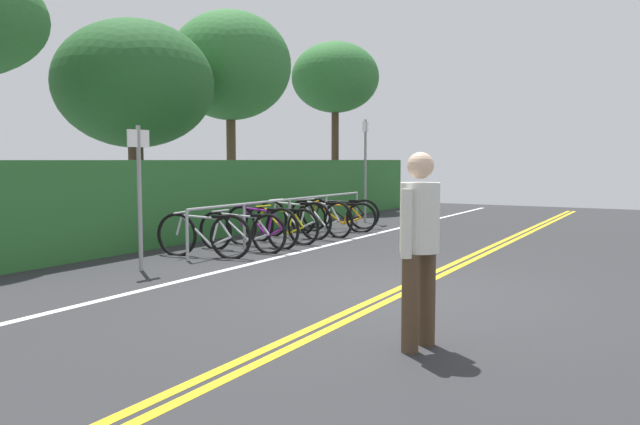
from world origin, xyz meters
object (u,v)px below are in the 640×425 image
(bicycle_3, at_px, (281,225))
(sign_post_near, at_px, (139,183))
(bike_rack, at_px, (289,209))
(bicycle_4, at_px, (293,219))
(bicycle_0, at_px, (203,235))
(bicycle_5, at_px, (320,218))
(bicycle_6, at_px, (336,217))
(tree_far_right, at_px, (230,66))
(bicycle_1, at_px, (242,232))
(sign_post_far, at_px, (365,161))
(pedestrian, at_px, (420,237))
(bicycle_7, at_px, (340,214))
(tree_extra, at_px, (335,78))
(bicycle_2, at_px, (261,227))
(tree_mid, at_px, (134,85))

(bicycle_3, xyz_separation_m, sign_post_near, (-3.51, 0.06, 0.90))
(bike_rack, xyz_separation_m, bicycle_4, (0.35, 0.14, -0.24))
(bicycle_0, height_order, bicycle_3, bicycle_0)
(bicycle_5, height_order, bicycle_6, bicycle_5)
(bicycle_5, height_order, tree_far_right, tree_far_right)
(bike_rack, bearing_deg, bicycle_4, 21.11)
(bicycle_6, bearing_deg, bicycle_1, 179.68)
(sign_post_far, bearing_deg, bicycle_3, -176.06)
(bicycle_1, height_order, pedestrian, pedestrian)
(bicycle_1, xyz_separation_m, bicycle_7, (4.05, 0.23, 0.00))
(bicycle_1, height_order, sign_post_near, sign_post_near)
(bicycle_3, bearing_deg, bicycle_1, -178.98)
(bicycle_1, relative_size, bicycle_7, 1.05)
(bicycle_7, bearing_deg, tree_extra, 29.33)
(bicycle_4, bearing_deg, sign_post_near, -178.05)
(bike_rack, xyz_separation_m, tree_far_right, (2.69, 3.44, 3.30))
(bicycle_2, distance_m, bicycle_4, 1.44)
(bicycle_6, xyz_separation_m, sign_post_near, (-5.65, 0.10, 0.91))
(bicycle_0, relative_size, bicycle_2, 0.98)
(bicycle_4, distance_m, bicycle_5, 0.68)
(tree_extra, bearing_deg, sign_post_far, -141.74)
(bicycle_3, xyz_separation_m, bicycle_6, (2.13, -0.04, -0.01))
(bicycle_1, xyz_separation_m, sign_post_near, (-2.25, 0.08, 0.90))
(bicycle_3, xyz_separation_m, tree_mid, (0.06, 3.75, 2.81))
(sign_post_near, distance_m, tree_extra, 11.82)
(bicycle_1, relative_size, tree_mid, 0.40)
(sign_post_near, height_order, sign_post_far, sign_post_far)
(bicycle_0, xyz_separation_m, bicycle_7, (4.89, 0.09, -0.02))
(bicycle_2, relative_size, bicycle_3, 1.00)
(bicycle_5, bearing_deg, bike_rack, 171.98)
(bicycle_5, bearing_deg, bicycle_1, 179.04)
(pedestrian, bearing_deg, tree_mid, 58.34)
(bicycle_2, xyz_separation_m, bicycle_6, (2.79, -0.04, -0.04))
(tree_far_right, xyz_separation_m, tree_extra, (4.50, -0.60, 0.16))
(bicycle_1, distance_m, bicycle_3, 1.26)
(bicycle_6, distance_m, tree_extra, 7.25)
(bicycle_3, distance_m, bicycle_6, 2.13)
(bicycle_2, relative_size, tree_mid, 0.38)
(bicycle_4, distance_m, tree_far_right, 5.37)
(bicycle_1, distance_m, sign_post_near, 2.43)
(bike_rack, bearing_deg, bicycle_3, -170.41)
(tree_mid, height_order, tree_extra, tree_extra)
(bicycle_1, relative_size, bicycle_6, 1.06)
(sign_post_far, bearing_deg, bicycle_7, -176.47)
(bicycle_5, relative_size, bicycle_6, 1.03)
(bicycle_1, height_order, tree_mid, tree_mid)
(bicycle_0, distance_m, bicycle_4, 2.87)
(bicycle_0, distance_m, sign_post_far, 6.50)
(bicycle_4, bearing_deg, tree_far_right, 54.71)
(bicycle_3, height_order, bicycle_7, bicycle_7)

